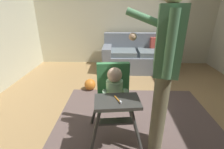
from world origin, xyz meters
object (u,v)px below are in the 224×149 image
at_px(adult_standing, 164,67).
at_px(couch, 137,56).
at_px(high_chair, 114,92).
at_px(toy_ball, 90,84).

bearing_deg(adult_standing, couch, -79.43).
relative_size(high_chair, toy_ball, 4.26).
bearing_deg(toy_ball, adult_standing, -54.77).
height_order(adult_standing, toy_ball, adult_standing).
height_order(couch, high_chair, high_chair).
bearing_deg(adult_standing, toy_ball, -42.82).
xyz_separation_m(couch, toy_ball, (-0.99, -1.17, -0.23)).
height_order(couch, adult_standing, adult_standing).
relative_size(couch, high_chair, 1.80).
relative_size(couch, adult_standing, 0.99).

